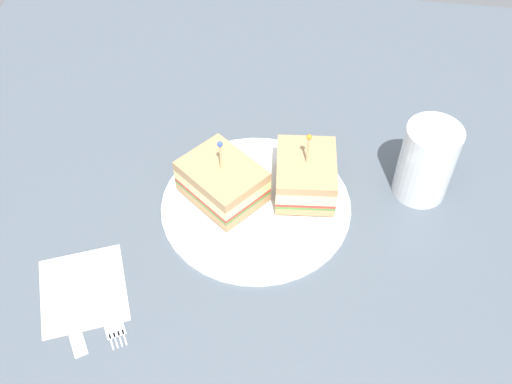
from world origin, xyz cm
name	(u,v)px	position (x,y,z in cm)	size (l,w,h in cm)	color
ground_plane	(256,211)	(0.00, 0.00, -1.00)	(108.79, 108.79, 2.00)	#4C5660
plate	(256,204)	(0.00, 0.00, 0.44)	(25.34, 25.34, 0.88)	white
sandwich_half_front	(222,181)	(-4.59, 0.67, 3.48)	(12.96, 12.55, 9.79)	tan
sandwich_half_back	(306,175)	(6.15, 3.43, 3.47)	(8.70, 10.44, 9.89)	tan
drink_glass	(425,165)	(21.60, 6.20, 4.81)	(7.22, 7.22, 11.05)	gold
napkin	(83,290)	(-18.61, -15.97, 0.07)	(11.13, 10.01, 0.15)	beige
fork	(110,311)	(-14.52, -18.35, 0.18)	(7.61, 11.60, 0.35)	silver
knife	(70,317)	(-18.79, -19.80, 0.18)	(7.39, 10.42, 0.35)	silver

